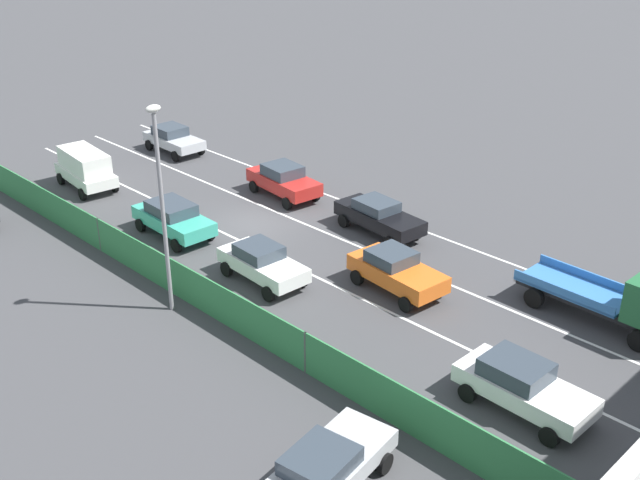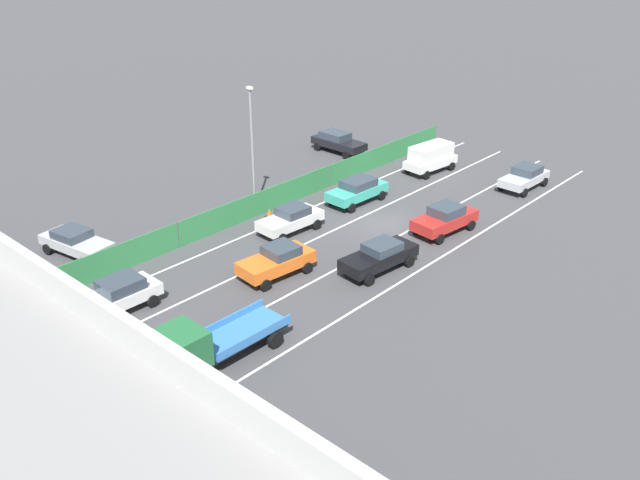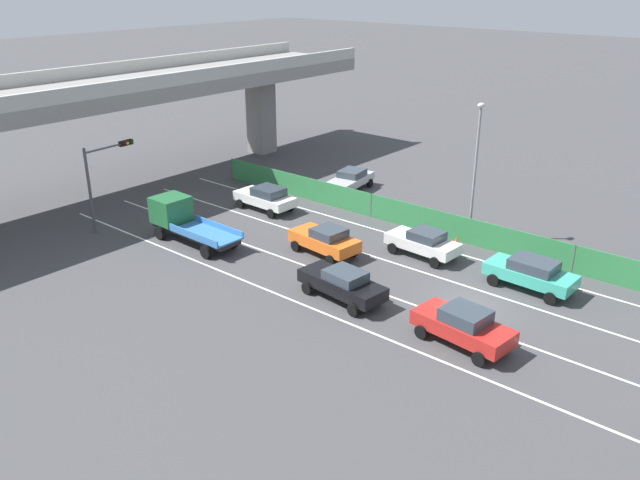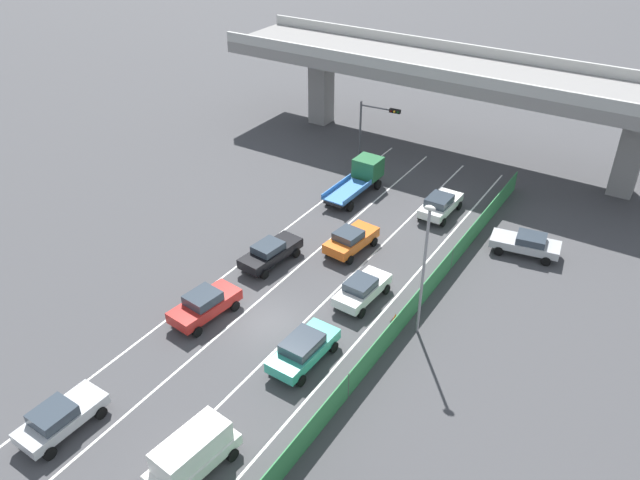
# 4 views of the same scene
# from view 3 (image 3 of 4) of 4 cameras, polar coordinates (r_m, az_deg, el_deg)

# --- Properties ---
(ground_plane) EXTENTS (300.00, 300.00, 0.00)m
(ground_plane) POSITION_cam_3_polar(r_m,az_deg,el_deg) (32.86, 12.86, -5.54)
(ground_plane) COLOR #424244
(lane_line_left_edge) EXTENTS (0.14, 44.33, 0.01)m
(lane_line_left_edge) POSITION_cam_3_polar(r_m,az_deg,el_deg) (30.89, 1.35, -6.84)
(lane_line_left_edge) COLOR silver
(lane_line_left_edge) RESTS_ON ground
(lane_line_mid_left) EXTENTS (0.14, 44.33, 0.01)m
(lane_line_mid_left) POSITION_cam_3_polar(r_m,az_deg,el_deg) (33.36, 5.12, -4.56)
(lane_line_mid_left) COLOR silver
(lane_line_mid_left) RESTS_ON ground
(lane_line_mid_right) EXTENTS (0.14, 44.33, 0.01)m
(lane_line_mid_right) POSITION_cam_3_polar(r_m,az_deg,el_deg) (36.01, 8.33, -2.59)
(lane_line_mid_right) COLOR silver
(lane_line_mid_right) RESTS_ON ground
(lane_line_right_edge) EXTENTS (0.14, 44.33, 0.01)m
(lane_line_right_edge) POSITION_cam_3_polar(r_m,az_deg,el_deg) (38.79, 11.09, -0.89)
(lane_line_right_edge) COLOR silver
(lane_line_right_edge) RESTS_ON ground
(elevated_overpass) EXTENTS (44.60, 8.41, 8.72)m
(elevated_overpass) POSITION_cam_3_polar(r_m,az_deg,el_deg) (49.32, -17.38, 11.98)
(elevated_overpass) COLOR gray
(elevated_overpass) RESTS_ON ground
(green_fence) EXTENTS (0.10, 40.43, 1.62)m
(green_fence) POSITION_cam_3_polar(r_m,az_deg,el_deg) (39.87, 12.37, 0.91)
(green_fence) COLOR #338447
(green_fence) RESTS_ON ground
(car_sedan_white) EXTENTS (2.13, 4.45, 1.66)m
(car_sedan_white) POSITION_cam_3_polar(r_m,az_deg,el_deg) (44.40, -4.79, 3.77)
(car_sedan_white) COLOR white
(car_sedan_white) RESTS_ON ground
(car_taxi_orange) EXTENTS (2.41, 4.40, 1.67)m
(car_taxi_orange) POSITION_cam_3_polar(r_m,az_deg,el_deg) (37.20, 0.46, 0.04)
(car_taxi_orange) COLOR orange
(car_taxi_orange) RESTS_ON ground
(car_sedan_red) EXTENTS (2.45, 4.59, 1.73)m
(car_sedan_red) POSITION_cam_3_polar(r_m,az_deg,el_deg) (29.09, 12.47, -7.31)
(car_sedan_red) COLOR red
(car_sedan_red) RESTS_ON ground
(car_sedan_black) EXTENTS (2.32, 4.85, 1.61)m
(car_sedan_black) POSITION_cam_3_polar(r_m,az_deg,el_deg) (32.15, 1.99, -3.80)
(car_sedan_black) COLOR black
(car_sedan_black) RESTS_ON ground
(car_hatchback_white) EXTENTS (2.15, 4.33, 1.60)m
(car_hatchback_white) POSITION_cam_3_polar(r_m,az_deg,el_deg) (37.41, 9.07, -0.17)
(car_hatchback_white) COLOR silver
(car_hatchback_white) RESTS_ON ground
(car_taxi_teal) EXTENTS (2.19, 4.58, 1.65)m
(car_taxi_teal) POSITION_cam_3_polar(r_m,az_deg,el_deg) (34.87, 18.04, -2.73)
(car_taxi_teal) COLOR teal
(car_taxi_teal) RESTS_ON ground
(flatbed_truck_blue) EXTENTS (2.36, 6.39, 2.46)m
(flatbed_truck_blue) POSITION_cam_3_polar(r_m,az_deg,el_deg) (40.15, -12.02, 1.81)
(flatbed_truck_blue) COLOR black
(flatbed_truck_blue) RESTS_ON ground
(parked_wagon_silver) EXTENTS (4.81, 2.60, 1.52)m
(parked_wagon_silver) POSITION_cam_3_polar(r_m,az_deg,el_deg) (48.38, 2.67, 5.34)
(parked_wagon_silver) COLOR #B2B5B7
(parked_wagon_silver) RESTS_ON ground
(traffic_light) EXTENTS (3.65, 0.53, 5.42)m
(traffic_light) POSITION_cam_3_polar(r_m,az_deg,el_deg) (42.43, -18.37, 5.95)
(traffic_light) COLOR #47474C
(traffic_light) RESTS_ON ground
(street_lamp) EXTENTS (0.60, 0.36, 8.29)m
(street_lamp) POSITION_cam_3_polar(r_m,az_deg,el_deg) (39.20, 13.54, 6.81)
(street_lamp) COLOR gray
(street_lamp) RESTS_ON ground
(traffic_cone) EXTENTS (0.47, 0.47, 0.58)m
(traffic_cone) POSITION_cam_3_polar(r_m,az_deg,el_deg) (39.50, 11.88, -0.10)
(traffic_cone) COLOR orange
(traffic_cone) RESTS_ON ground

